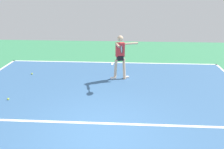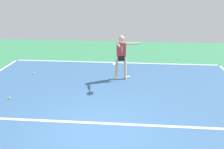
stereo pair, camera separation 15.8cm
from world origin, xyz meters
name	(u,v)px [view 1 (the left image)]	position (x,y,z in m)	size (l,w,h in m)	color
ground_plane	(100,133)	(0.00, 0.00, 0.00)	(21.60, 21.60, 0.00)	#388456
court_surface	(100,133)	(0.00, 0.00, 0.00)	(10.30, 11.96, 0.00)	#38608E
court_line_baseline_near	(113,63)	(0.00, -5.93, 0.00)	(10.30, 0.10, 0.01)	white
court_line_service	(101,123)	(0.00, -0.45, 0.00)	(7.73, 0.10, 0.01)	white
court_line_centre_mark	(112,64)	(0.00, -5.73, 0.00)	(0.10, 0.30, 0.01)	white
tennis_player	(120,54)	(-0.43, -3.78, 1.04)	(1.10, 1.29, 1.80)	beige
tennis_ball_far_corner	(32,74)	(3.40, -4.06, 0.03)	(0.07, 0.07, 0.07)	#CCE033
tennis_ball_near_player	(8,99)	(3.27, -1.67, 0.03)	(0.07, 0.07, 0.07)	#CCE033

